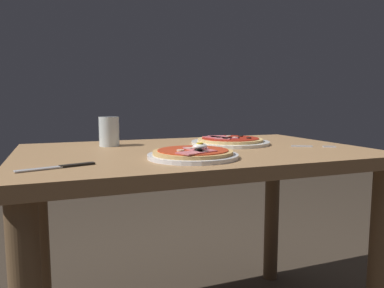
% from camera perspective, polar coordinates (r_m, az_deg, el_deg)
% --- Properties ---
extents(dining_table, '(1.19, 0.76, 0.73)m').
position_cam_1_polar(dining_table, '(1.28, 0.56, -6.07)').
color(dining_table, '#9E754C').
rests_on(dining_table, ground).
extents(pizza_foreground, '(0.27, 0.27, 0.05)m').
position_cam_1_polar(pizza_foreground, '(1.06, 0.18, -1.59)').
color(pizza_foreground, white).
rests_on(pizza_foreground, dining_table).
extents(pizza_across_left, '(0.30, 0.30, 0.03)m').
position_cam_1_polar(pizza_across_left, '(1.41, 6.09, 0.44)').
color(pizza_across_left, white).
rests_on(pizza_across_left, dining_table).
extents(water_glass_near, '(0.07, 0.07, 0.11)m').
position_cam_1_polar(water_glass_near, '(1.37, -13.07, 1.68)').
color(water_glass_near, silver).
rests_on(water_glass_near, dining_table).
extents(fork, '(0.15, 0.09, 0.00)m').
position_cam_1_polar(fork, '(1.38, 18.26, -0.35)').
color(fork, silver).
rests_on(fork, dining_table).
extents(knife, '(0.19, 0.07, 0.01)m').
position_cam_1_polar(knife, '(0.96, -19.98, -3.39)').
color(knife, silver).
rests_on(knife, dining_table).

